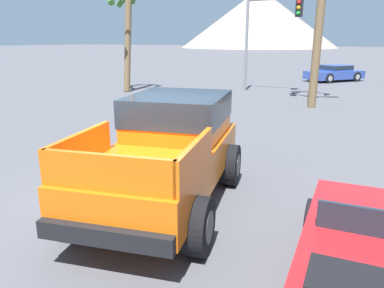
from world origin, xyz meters
The scene contains 6 objects.
ground_plane centered at (0.00, 0.00, 0.00)m, with size 320.00×320.00×0.00m, color #4C4C51.
orange_pickup_truck centered at (0.29, 0.44, 1.07)m, with size 3.06×4.97×1.92m.
red_convertible_car centered at (3.96, -1.03, 0.42)m, with size 2.26×4.50×1.02m.
parked_car_blue centered at (-0.54, 23.76, 0.59)m, with size 3.93×4.43×1.15m.
traffic_light_main centered at (-2.96, 15.74, 3.67)m, with size 3.34×0.38×5.27m.
palm_tree_leaning centered at (-10.08, 12.05, 4.69)m, with size 2.81×2.83×6.22m.
Camera 1 is at (3.88, -5.10, 2.94)m, focal length 35.00 mm.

